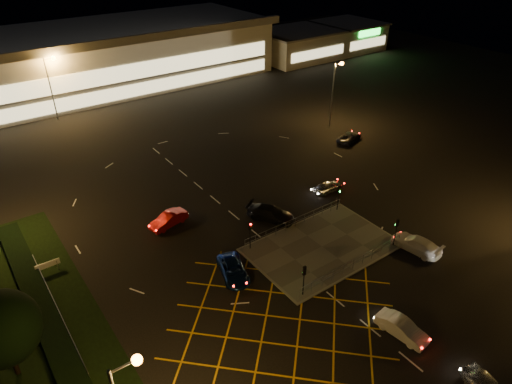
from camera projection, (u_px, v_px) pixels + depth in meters
ground at (294, 245)px, 46.11m from camera, size 180.00×180.00×0.00m
pedestrian_island at (322, 247)px, 45.69m from camera, size 14.00×9.00×0.12m
hedge at (39, 302)px, 38.52m from camera, size 2.00×26.00×1.00m
supermarket at (85, 59)px, 86.36m from camera, size 72.00×26.50×10.50m
retail_unit_a at (298, 44)px, 104.90m from camera, size 18.80×14.80×6.35m
retail_unit_b at (347, 35)px, 112.88m from camera, size 14.80×14.80×6.35m
streetlight_ne at (335, 86)px, 68.81m from camera, size 1.78×0.56×10.03m
streetlight_far_left at (52, 80)px, 71.24m from camera, size 1.78×0.56×10.03m
streetlight_far_right at (253, 42)px, 92.63m from camera, size 1.78×0.56×10.03m
signal_sw at (304, 275)px, 38.73m from camera, size 0.28×0.30×3.15m
signal_se at (397, 227)px, 44.72m from camera, size 0.28×0.30×3.15m
signal_nw at (250, 230)px, 44.27m from camera, size 0.28×0.30×3.15m
signal_ne at (339, 192)px, 50.27m from camera, size 0.28×0.30×3.15m
tree_e at (0, 329)px, 30.71m from camera, size 5.40×5.40×7.35m
car_queue_white at (402, 328)px, 35.86m from camera, size 2.01×4.41×1.40m
car_left_blue at (233, 270)px, 41.82m from camera, size 3.51×5.24×1.34m
car_far_dkgrey at (271, 213)px, 49.60m from camera, size 4.57×5.67×1.54m
car_right_silver at (328, 187)px, 54.74m from camera, size 3.86×1.65×1.30m
car_circ_red at (169, 220)px, 48.67m from camera, size 4.60×2.43×1.44m
car_east_grey at (349, 137)px, 67.04m from camera, size 4.98×3.39×1.27m
car_approach_white at (416, 244)px, 45.03m from camera, size 2.72×5.30×1.47m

